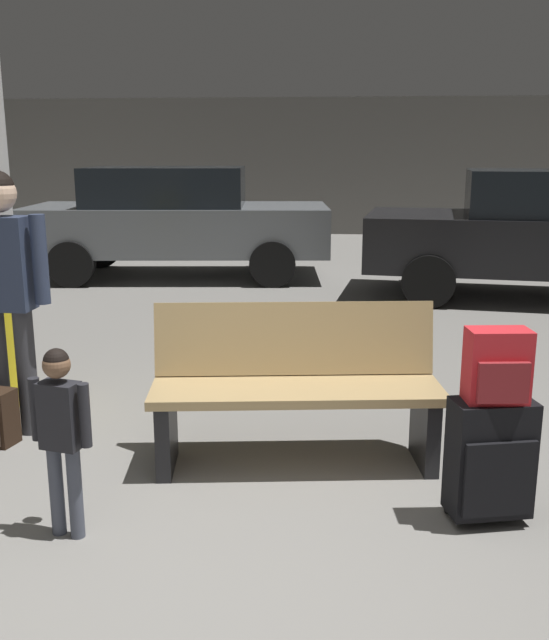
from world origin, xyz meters
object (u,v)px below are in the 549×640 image
at_px(backpack_bright, 497,367).
at_px(child, 61,423).
at_px(parked_car_far, 176,219).
at_px(suitcase, 491,458).
at_px(adult, 4,276).
at_px(parked_car_near, 548,231).
at_px(bench, 296,387).

xyz_separation_m(backpack_bright, child, (-1.95, -0.30, -0.22)).
bearing_deg(parked_car_far, suitcase, -65.70).
xyz_separation_m(adult, parked_car_far, (-0.25, 5.70, -0.19)).
height_order(suitcase, child, child).
height_order(backpack_bright, parked_car_near, parked_car_near).
distance_m(bench, suitcase, 1.13).
distance_m(bench, parked_car_far, 6.31).
xyz_separation_m(child, parked_car_far, (-1.02, 6.87, 0.26)).
xyz_separation_m(child, parked_car_near, (3.68, 5.73, 0.26)).
height_order(suitcase, parked_car_near, parked_car_near).
relative_size(backpack_bright, child, 0.38).
bearing_deg(parked_car_far, adult, -87.51).
bearing_deg(bench, backpack_bright, -32.46).
distance_m(adult, parked_car_far, 5.71).
bearing_deg(adult, bench, -8.55).
height_order(bench, backpack_bright, backpack_bright).
bearing_deg(child, adult, 123.50).
bearing_deg(suitcase, parked_car_far, 114.30).
distance_m(child, parked_car_near, 6.81).
height_order(child, parked_car_near, parked_car_near).
relative_size(bench, parked_car_near, 0.39).
bearing_deg(suitcase, parked_car_near, 72.29).
bearing_deg(suitcase, child, -171.32).
xyz_separation_m(bench, parked_car_near, (2.69, 4.82, 0.36)).
height_order(child, adult, adult).
xyz_separation_m(bench, backpack_bright, (0.95, -0.60, 0.33)).
bearing_deg(parked_car_near, bench, -119.10).
bearing_deg(parked_car_far, parked_car_near, -13.67).
xyz_separation_m(suitcase, backpack_bright, (-0.00, -0.00, 0.45)).
relative_size(backpack_bright, parked_car_near, 0.08).
bearing_deg(backpack_bright, suitcase, 40.59).
height_order(suitcase, adult, adult).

